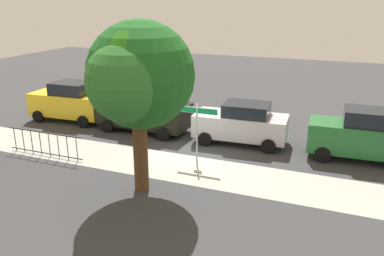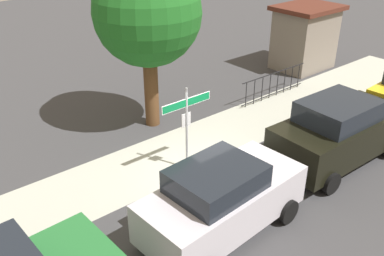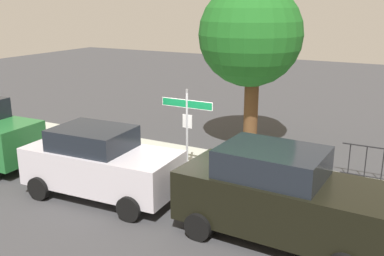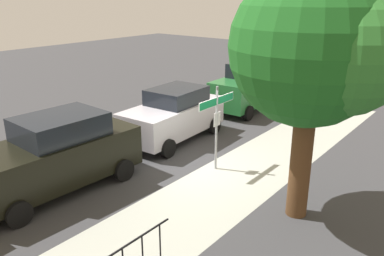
{
  "view_description": "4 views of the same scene",
  "coord_description": "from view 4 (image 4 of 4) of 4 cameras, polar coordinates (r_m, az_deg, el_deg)",
  "views": [
    {
      "loc": [
        -5.72,
        14.45,
        6.44
      ],
      "look_at": [
        -0.19,
        0.5,
        1.44
      ],
      "focal_mm": 36.72,
      "sensor_mm": 36.0,
      "label": 1
    },
    {
      "loc": [
        -7.19,
        -8.04,
        7.08
      ],
      "look_at": [
        -0.23,
        0.32,
        1.35
      ],
      "focal_mm": 39.57,
      "sensor_mm": 36.0,
      "label": 2
    },
    {
      "loc": [
        5.96,
        -10.95,
        5.11
      ],
      "look_at": [
        -0.24,
        0.48,
        1.41
      ],
      "focal_mm": 41.31,
      "sensor_mm": 36.0,
      "label": 3
    },
    {
      "loc": [
        8.77,
        6.77,
        5.21
      ],
      "look_at": [
        0.45,
        0.12,
        1.5
      ],
      "focal_mm": 36.65,
      "sensor_mm": 36.0,
      "label": 4
    }
  ],
  "objects": [
    {
      "name": "ground_plane",
      "position": [
        12.24,
        0.9,
        -5.98
      ],
      "size": [
        60.0,
        60.0,
        0.0
      ],
      "primitive_type": "plane",
      "color": "#38383A"
    },
    {
      "name": "sidewalk_strip",
      "position": [
        10.14,
        -0.25,
        -11.68
      ],
      "size": [
        24.0,
        2.6,
        0.0
      ],
      "primitive_type": "cube",
      "color": "#A6A89C",
      "rests_on": "ground_plane"
    },
    {
      "name": "street_sign",
      "position": [
        11.65,
        3.61,
        2.11
      ],
      "size": [
        1.72,
        0.07,
        2.62
      ],
      "color": "#9EA0A5",
      "rests_on": "ground_plane"
    },
    {
      "name": "shade_tree",
      "position": [
        8.96,
        18.16,
        11.17
      ],
      "size": [
        3.54,
        3.85,
        5.84
      ],
      "color": "#51341D",
      "rests_on": "ground_plane"
    },
    {
      "name": "car_green",
      "position": [
        18.31,
        8.1,
        5.94
      ],
      "size": [
        4.18,
        2.07,
        2.16
      ],
      "rotation": [
        0.0,
        0.0,
        0.04
      ],
      "color": "#22672F",
      "rests_on": "ground_plane"
    },
    {
      "name": "car_silver",
      "position": [
        14.37,
        -2.69,
        2.0
      ],
      "size": [
        4.3,
        2.2,
        1.91
      ],
      "rotation": [
        0.0,
        0.0,
        0.06
      ],
      "color": "#BEB9C4",
      "rests_on": "ground_plane"
    },
    {
      "name": "car_black",
      "position": [
        11.27,
        -19.21,
        -3.63
      ],
      "size": [
        4.69,
        2.26,
        2.1
      ],
      "rotation": [
        0.0,
        0.0,
        -0.04
      ],
      "color": "black",
      "rests_on": "ground_plane"
    }
  ]
}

